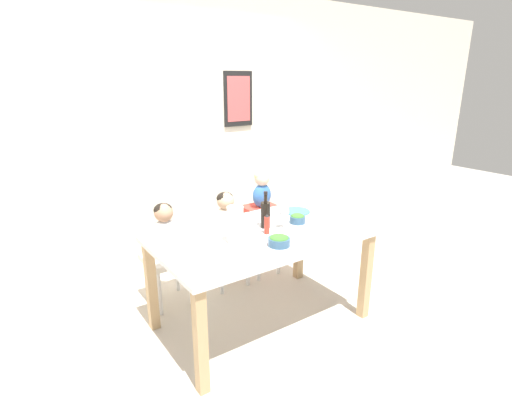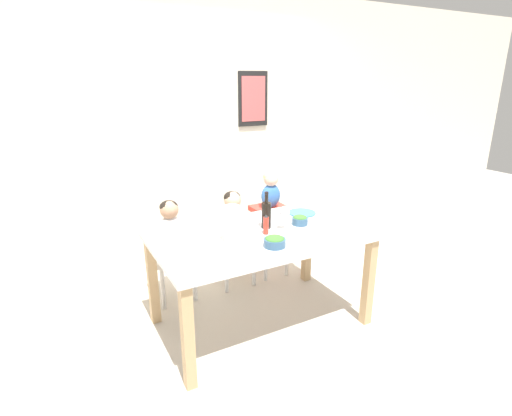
# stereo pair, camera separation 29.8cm
# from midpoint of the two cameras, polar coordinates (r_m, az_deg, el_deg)

# --- Properties ---
(ground_plane) EXTENTS (14.00, 14.00, 0.00)m
(ground_plane) POSITION_cam_midpoint_polar(r_m,az_deg,el_deg) (3.34, 3.25, -15.94)
(ground_plane) COLOR #BCB2A3
(wall_back) EXTENTS (10.00, 0.09, 2.70)m
(wall_back) POSITION_cam_midpoint_polar(r_m,az_deg,el_deg) (4.07, -7.08, 10.66)
(wall_back) COLOR beige
(wall_back) RESTS_ON ground_plane
(dining_table) EXTENTS (1.59, 0.94, 0.76)m
(dining_table) POSITION_cam_midpoint_polar(r_m,az_deg,el_deg) (3.02, 3.48, -5.45)
(dining_table) COLOR silver
(dining_table) RESTS_ON ground_plane
(chair_far_left) EXTENTS (0.38, 0.38, 0.44)m
(chair_far_left) POSITION_cam_midpoint_polar(r_m,az_deg,el_deg) (3.54, -9.45, -7.32)
(chair_far_left) COLOR silver
(chair_far_left) RESTS_ON ground_plane
(chair_far_center) EXTENTS (0.38, 0.38, 0.44)m
(chair_far_center) POSITION_cam_midpoint_polar(r_m,az_deg,el_deg) (3.74, -0.97, -5.58)
(chair_far_center) COLOR silver
(chair_far_center) RESTS_ON ground_plane
(chair_right_highchair) EXTENTS (0.32, 0.32, 0.69)m
(chair_right_highchair) POSITION_cam_midpoint_polar(r_m,az_deg,el_deg) (3.87, 4.28, -2.19)
(chair_right_highchair) COLOR silver
(chair_right_highchair) RESTS_ON ground_plane
(person_child_left) EXTENTS (0.28, 0.19, 0.46)m
(person_child_left) POSITION_cam_midpoint_polar(r_m,az_deg,el_deg) (3.42, -9.72, -2.82)
(person_child_left) COLOR silver
(person_child_left) RESTS_ON chair_far_left
(person_child_center) EXTENTS (0.28, 0.19, 0.46)m
(person_child_center) POSITION_cam_midpoint_polar(r_m,az_deg,el_deg) (3.63, -1.00, -1.28)
(person_child_center) COLOR beige
(person_child_center) RESTS_ON chair_far_center
(person_baby_right) EXTENTS (0.19, 0.14, 0.35)m
(person_baby_right) POSITION_cam_midpoint_polar(r_m,az_deg,el_deg) (3.76, 4.39, 2.83)
(person_baby_right) COLOR #3366B2
(person_baby_right) RESTS_ON chair_right_highchair
(wine_bottle) EXTENTS (0.07, 0.07, 0.29)m
(wine_bottle) POSITION_cam_midpoint_polar(r_m,az_deg,el_deg) (3.06, 4.27, -0.93)
(wine_bottle) COLOR black
(wine_bottle) RESTS_ON dining_table
(paper_towel_roll) EXTENTS (0.11, 0.11, 0.27)m
(paper_towel_roll) POSITION_cam_midpoint_polar(r_m,az_deg,el_deg) (2.77, -0.40, -2.42)
(paper_towel_roll) COLOR white
(paper_towel_roll) RESTS_ON dining_table
(wine_glass_near) EXTENTS (0.08, 0.08, 0.19)m
(wine_glass_near) POSITION_cam_midpoint_polar(r_m,az_deg,el_deg) (3.03, 6.96, -0.74)
(wine_glass_near) COLOR white
(wine_glass_near) RESTS_ON dining_table
(salad_bowl_large) EXTENTS (0.15, 0.15, 0.08)m
(salad_bowl_large) POSITION_cam_midpoint_polar(r_m,az_deg,el_deg) (2.76, 5.79, -4.81)
(salad_bowl_large) COLOR #335675
(salad_bowl_large) RESTS_ON dining_table
(salad_bowl_small) EXTENTS (0.13, 0.13, 0.08)m
(salad_bowl_small) POSITION_cam_midpoint_polar(r_m,az_deg,el_deg) (3.18, 8.97, -1.73)
(salad_bowl_small) COLOR #335675
(salad_bowl_small) RESTS_ON dining_table
(dinner_plate_front_left) EXTENTS (0.23, 0.23, 0.01)m
(dinner_plate_front_left) POSITION_cam_midpoint_polar(r_m,az_deg,el_deg) (2.57, -3.31, -7.29)
(dinner_plate_front_left) COLOR silver
(dinner_plate_front_left) RESTS_ON dining_table
(dinner_plate_back_left) EXTENTS (0.23, 0.23, 0.01)m
(dinner_plate_back_left) POSITION_cam_midpoint_polar(r_m,az_deg,el_deg) (2.99, -5.19, -3.57)
(dinner_plate_back_left) COLOR silver
(dinner_plate_back_left) RESTS_ON dining_table
(dinner_plate_back_right) EXTENTS (0.23, 0.23, 0.01)m
(dinner_plate_back_right) POSITION_cam_midpoint_polar(r_m,az_deg,el_deg) (3.45, 9.07, -0.72)
(dinner_plate_back_right) COLOR teal
(dinner_plate_back_right) RESTS_ON dining_table
(dinner_plate_front_right) EXTENTS (0.23, 0.23, 0.01)m
(dinner_plate_front_right) POSITION_cam_midpoint_polar(r_m,az_deg,el_deg) (3.03, 13.36, -3.69)
(dinner_plate_front_right) COLOR silver
(dinner_plate_front_right) RESTS_ON dining_table
(condiment_bottle_hot_sauce) EXTENTS (0.04, 0.04, 0.15)m
(condiment_bottle_hot_sauce) POSITION_cam_midpoint_polar(r_m,az_deg,el_deg) (2.95, 4.33, -2.46)
(condiment_bottle_hot_sauce) COLOR red
(condiment_bottle_hot_sauce) RESTS_ON dining_table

